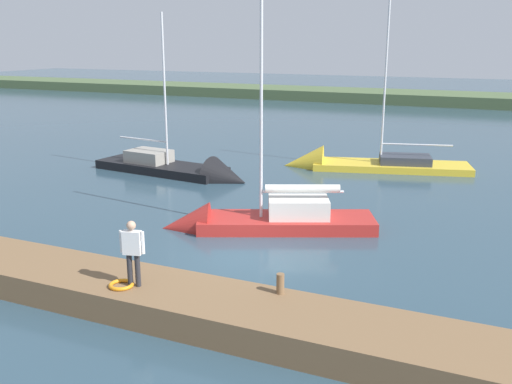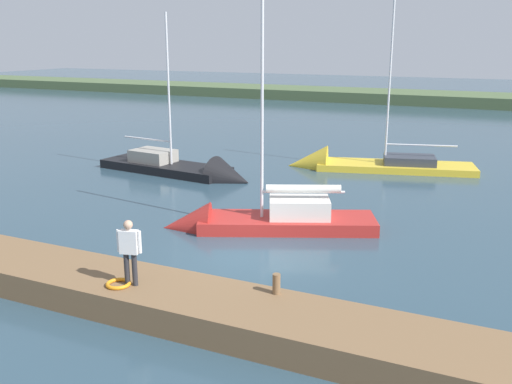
{
  "view_description": "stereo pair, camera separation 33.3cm",
  "coord_description": "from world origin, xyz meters",
  "px_view_note": "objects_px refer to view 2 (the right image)",
  "views": [
    {
      "loc": [
        -7.49,
        15.97,
        7.01
      ],
      "look_at": [
        0.17,
        -1.41,
        1.93
      ],
      "focal_mm": 39.97,
      "sensor_mm": 36.0,
      "label": 1
    },
    {
      "loc": [
        -7.8,
        15.83,
        7.01
      ],
      "look_at": [
        0.17,
        -1.41,
        1.93
      ],
      "focal_mm": 39.97,
      "sensor_mm": 36.0,
      "label": 2
    }
  ],
  "objects_px": {
    "mooring_post_near": "(276,284)",
    "sailboat_inner_slip": "(256,225)",
    "sailboat_far_left": "(189,173)",
    "sailboat_far_right": "(357,167)",
    "life_ring_buoy": "(118,284)",
    "person_on_dock": "(129,248)"
  },
  "relations": [
    {
      "from": "sailboat_far_right",
      "to": "person_on_dock",
      "type": "relative_size",
      "value": 6.12
    },
    {
      "from": "life_ring_buoy",
      "to": "sailboat_far_right",
      "type": "height_order",
      "value": "sailboat_far_right"
    },
    {
      "from": "life_ring_buoy",
      "to": "person_on_dock",
      "type": "xyz_separation_m",
      "value": [
        -0.29,
        -0.18,
        0.99
      ]
    },
    {
      "from": "mooring_post_near",
      "to": "person_on_dock",
      "type": "bearing_deg",
      "value": 16.9
    },
    {
      "from": "mooring_post_near",
      "to": "sailboat_far_left",
      "type": "xyz_separation_m",
      "value": [
        10.64,
        -13.18,
        -0.9
      ]
    },
    {
      "from": "life_ring_buoy",
      "to": "person_on_dock",
      "type": "distance_m",
      "value": 1.05
    },
    {
      "from": "sailboat_far_left",
      "to": "person_on_dock",
      "type": "height_order",
      "value": "sailboat_far_left"
    },
    {
      "from": "sailboat_far_right",
      "to": "sailboat_inner_slip",
      "type": "xyz_separation_m",
      "value": [
        0.76,
        12.0,
        0.05
      ]
    },
    {
      "from": "mooring_post_near",
      "to": "life_ring_buoy",
      "type": "bearing_deg",
      "value": 18.12
    },
    {
      "from": "sailboat_far_left",
      "to": "sailboat_far_right",
      "type": "bearing_deg",
      "value": 40.74
    },
    {
      "from": "sailboat_inner_slip",
      "to": "sailboat_far_right",
      "type": "bearing_deg",
      "value": -117.17
    },
    {
      "from": "sailboat_inner_slip",
      "to": "person_on_dock",
      "type": "distance_m",
      "value": 7.84
    },
    {
      "from": "mooring_post_near",
      "to": "sailboat_inner_slip",
      "type": "distance_m",
      "value": 7.52
    },
    {
      "from": "mooring_post_near",
      "to": "sailboat_far_right",
      "type": "distance_m",
      "value": 18.79
    },
    {
      "from": "sailboat_far_right",
      "to": "sailboat_far_left",
      "type": "xyz_separation_m",
      "value": [
        7.8,
        5.36,
        0.06
      ]
    },
    {
      "from": "mooring_post_near",
      "to": "sailboat_inner_slip",
      "type": "xyz_separation_m",
      "value": [
        3.6,
        -6.54,
        -0.91
      ]
    },
    {
      "from": "mooring_post_near",
      "to": "sailboat_far_left",
      "type": "relative_size",
      "value": 0.06
    },
    {
      "from": "mooring_post_near",
      "to": "sailboat_inner_slip",
      "type": "height_order",
      "value": "sailboat_inner_slip"
    },
    {
      "from": "life_ring_buoy",
      "to": "sailboat_far_right",
      "type": "xyz_separation_m",
      "value": [
        -1.11,
        -19.84,
        -0.74
      ]
    },
    {
      "from": "mooring_post_near",
      "to": "life_ring_buoy",
      "type": "height_order",
      "value": "mooring_post_near"
    },
    {
      "from": "mooring_post_near",
      "to": "sailboat_far_right",
      "type": "relative_size",
      "value": 0.05
    },
    {
      "from": "life_ring_buoy",
      "to": "sailboat_inner_slip",
      "type": "distance_m",
      "value": 7.87
    }
  ]
}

